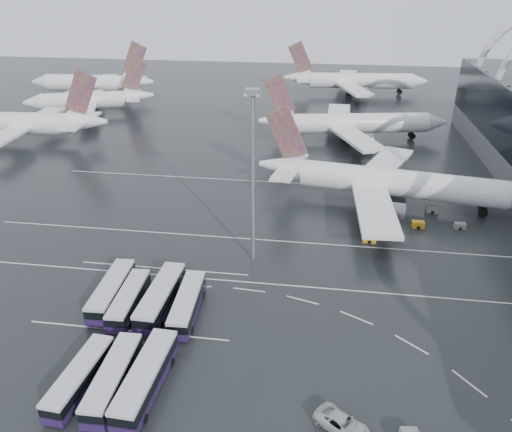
# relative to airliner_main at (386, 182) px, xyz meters

# --- Properties ---
(ground) EXTENTS (420.00, 420.00, 0.00)m
(ground) POSITION_rel_airliner_main_xyz_m (-13.71, -31.34, -4.78)
(ground) COLOR black
(ground) RESTS_ON ground
(lane_marking_near) EXTENTS (120.00, 0.25, 0.01)m
(lane_marking_near) POSITION_rel_airliner_main_xyz_m (-13.71, -33.34, -4.78)
(lane_marking_near) COLOR silver
(lane_marking_near) RESTS_ON ground
(lane_marking_mid) EXTENTS (120.00, 0.25, 0.01)m
(lane_marking_mid) POSITION_rel_airliner_main_xyz_m (-13.71, -19.34, -4.78)
(lane_marking_mid) COLOR silver
(lane_marking_mid) RESTS_ON ground
(lane_marking_far) EXTENTS (120.00, 0.25, 0.01)m
(lane_marking_far) POSITION_rel_airliner_main_xyz_m (-13.71, 8.66, -4.78)
(lane_marking_far) COLOR silver
(lane_marking_far) RESTS_ON ground
(bus_bay_line_south) EXTENTS (28.00, 0.25, 0.01)m
(bus_bay_line_south) POSITION_rel_airliner_main_xyz_m (-37.71, -47.34, -4.78)
(bus_bay_line_south) COLOR silver
(bus_bay_line_south) RESTS_ON ground
(bus_bay_line_north) EXTENTS (28.00, 0.25, 0.01)m
(bus_bay_line_north) POSITION_rel_airliner_main_xyz_m (-37.71, -31.34, -4.78)
(bus_bay_line_north) COLOR silver
(bus_bay_line_north) RESTS_ON ground
(airliner_main) EXTENTS (56.30, 48.81, 19.09)m
(airliner_main) POSITION_rel_airliner_main_xyz_m (0.00, 0.00, 0.00)
(airliner_main) COLOR white
(airliner_main) RESTS_ON ground
(airliner_gate_b) EXTENTS (54.30, 48.18, 18.90)m
(airliner_gate_b) POSITION_rel_airliner_main_xyz_m (-6.21, 44.23, -0.05)
(airliner_gate_b) COLOR white
(airliner_gate_b) RESTS_ON ground
(airliner_gate_c) EXTENTS (56.60, 51.98, 20.15)m
(airliner_gate_c) POSITION_rel_airliner_main_xyz_m (-3.77, 106.24, 0.26)
(airliner_gate_c) COLOR white
(airliner_gate_c) RESTS_ON ground
(jet_remote_west) EXTENTS (47.57, 38.30, 20.74)m
(jet_remote_west) POSITION_rel_airliner_main_xyz_m (-96.06, 29.19, 0.57)
(jet_remote_west) COLOR white
(jet_remote_west) RESTS_ON ground
(jet_remote_mid) EXTENTS (42.22, 34.34, 18.73)m
(jet_remote_mid) POSITION_rel_airliner_main_xyz_m (-92.00, 60.91, 0.05)
(jet_remote_mid) COLOR white
(jet_remote_mid) RESTS_ON ground
(jet_remote_far) EXTENTS (48.67, 39.16, 21.27)m
(jet_remote_far) POSITION_rel_airliner_main_xyz_m (-102.12, 85.04, 0.71)
(jet_remote_far) COLOR white
(jet_remote_far) RESTS_ON ground
(bus_row_near_a) EXTENTS (3.65, 13.33, 3.25)m
(bus_row_near_a) POSITION_rel_airliner_main_xyz_m (-42.38, -41.08, -3.00)
(bus_row_near_a) COLOR #20133B
(bus_row_near_a) RESTS_ON ground
(bus_row_near_b) EXTENTS (3.30, 12.23, 2.98)m
(bus_row_near_b) POSITION_rel_airliner_main_xyz_m (-39.14, -42.63, -3.14)
(bus_row_near_b) COLOR #20133B
(bus_row_near_b) RESTS_ON ground
(bus_row_near_c) EXTENTS (3.58, 14.08, 3.45)m
(bus_row_near_c) POSITION_rel_airliner_main_xyz_m (-34.72, -41.73, -2.88)
(bus_row_near_c) COLOR #20133B
(bus_row_near_c) RESTS_ON ground
(bus_row_near_d) EXTENTS (3.56, 12.96, 3.16)m
(bus_row_near_d) POSITION_rel_airliner_main_xyz_m (-30.58, -42.53, -3.05)
(bus_row_near_d) COLOR #20133B
(bus_row_near_d) RESTS_ON ground
(bus_row_far_a) EXTENTS (3.57, 12.16, 2.95)m
(bus_row_far_a) POSITION_rel_airliner_main_xyz_m (-39.18, -57.96, -3.16)
(bus_row_far_a) COLOR #20133B
(bus_row_far_a) RESTS_ON ground
(bus_row_far_b) EXTENTS (3.32, 12.77, 3.12)m
(bus_row_far_b) POSITION_rel_airliner_main_xyz_m (-35.22, -57.66, -3.06)
(bus_row_far_b) COLOR #20133B
(bus_row_far_b) RESTS_ON ground
(bus_row_far_c) EXTENTS (3.69, 13.89, 3.39)m
(bus_row_far_c) POSITION_rel_airliner_main_xyz_m (-31.42, -57.25, -2.92)
(bus_row_far_c) COLOR #20133B
(bus_row_far_c) RESTS_ON ground
(van_curve_a) EXTENTS (6.70, 5.86, 1.72)m
(van_curve_a) POSITION_rel_airliner_main_xyz_m (-9.14, -59.65, -3.92)
(van_curve_a) COLOR beige
(van_curve_a) RESTS_ON ground
(floodlight_mast) EXTENTS (2.19, 2.19, 28.52)m
(floodlight_mast) POSITION_rel_airliner_main_xyz_m (-23.69, -26.11, 13.16)
(floodlight_mast) COLOR gray
(floodlight_mast) RESTS_ON ground
(gse_cart_belly_a) EXTENTS (2.31, 1.37, 1.26)m
(gse_cart_belly_a) POSITION_rel_airliner_main_xyz_m (5.61, -10.20, -4.15)
(gse_cart_belly_a) COLOR orange
(gse_cart_belly_a) RESTS_ON ground
(gse_cart_belly_b) EXTENTS (2.37, 1.40, 1.29)m
(gse_cart_belly_b) POSITION_rel_airliner_main_xyz_m (9.40, -2.84, -4.13)
(gse_cart_belly_b) COLOR slate
(gse_cart_belly_b) RESTS_ON ground
(gse_cart_belly_c) EXTENTS (2.35, 1.39, 1.28)m
(gse_cart_belly_c) POSITION_rel_airliner_main_xyz_m (-3.86, -17.19, -4.14)
(gse_cart_belly_c) COLOR orange
(gse_cart_belly_c) RESTS_ON ground
(gse_cart_belly_d) EXTENTS (2.05, 1.21, 1.12)m
(gse_cart_belly_d) POSITION_rel_airliner_main_xyz_m (13.41, -9.49, -4.22)
(gse_cart_belly_d) COLOR slate
(gse_cart_belly_d) RESTS_ON ground
(gse_cart_belly_e) EXTENTS (2.22, 1.31, 1.21)m
(gse_cart_belly_e) POSITION_rel_airliner_main_xyz_m (-1.89, -4.18, -4.17)
(gse_cart_belly_e) COLOR orange
(gse_cart_belly_e) RESTS_ON ground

